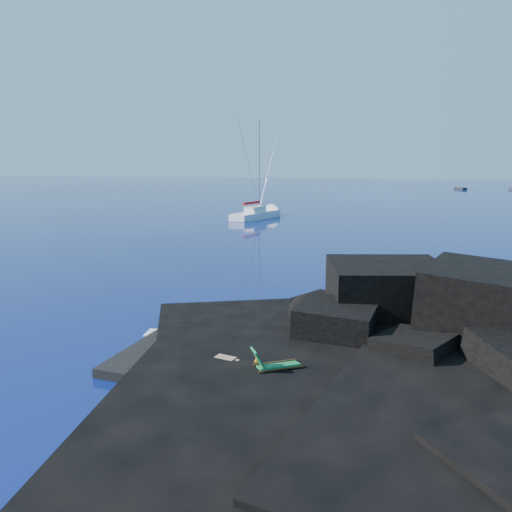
{
  "coord_description": "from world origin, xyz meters",
  "views": [
    {
      "loc": [
        9.3,
        -16.58,
        7.49
      ],
      "look_at": [
        2.68,
        11.25,
        2.0
      ],
      "focal_mm": 35.0,
      "sensor_mm": 36.0,
      "label": 1
    }
  ],
  "objects_px": {
    "marker_cone": "(257,362)",
    "distant_boat_a": "(460,189)",
    "sunbather": "(225,360)",
    "sailboat": "(257,218)",
    "deck_chair": "(278,360)"
  },
  "relations": [
    {
      "from": "distant_boat_a",
      "to": "marker_cone",
      "type": "bearing_deg",
      "value": -124.98
    },
    {
      "from": "distant_boat_a",
      "to": "sunbather",
      "type": "bearing_deg",
      "value": -125.51
    },
    {
      "from": "sailboat",
      "to": "distant_boat_a",
      "type": "xyz_separation_m",
      "value": [
        36.73,
        76.96,
        0.0
      ]
    },
    {
      "from": "marker_cone",
      "to": "distant_boat_a",
      "type": "relative_size",
      "value": 0.13
    },
    {
      "from": "sailboat",
      "to": "sunbather",
      "type": "height_order",
      "value": "sailboat"
    },
    {
      "from": "sailboat",
      "to": "distant_boat_a",
      "type": "bearing_deg",
      "value": 83.46
    },
    {
      "from": "deck_chair",
      "to": "sunbather",
      "type": "bearing_deg",
      "value": 137.27
    },
    {
      "from": "sailboat",
      "to": "sunbather",
      "type": "relative_size",
      "value": 7.0
    },
    {
      "from": "sailboat",
      "to": "deck_chair",
      "type": "bearing_deg",
      "value": -56.94
    },
    {
      "from": "sailboat",
      "to": "deck_chair",
      "type": "xyz_separation_m",
      "value": [
        12.07,
        -48.12,
        0.91
      ]
    },
    {
      "from": "sunbather",
      "to": "marker_cone",
      "type": "xyz_separation_m",
      "value": [
        1.17,
        -0.13,
        0.08
      ]
    },
    {
      "from": "sunbather",
      "to": "sailboat",
      "type": "bearing_deg",
      "value": 116.69
    },
    {
      "from": "marker_cone",
      "to": "distant_boat_a",
      "type": "xyz_separation_m",
      "value": [
        25.48,
        124.8,
        -0.62
      ]
    },
    {
      "from": "sunbather",
      "to": "distant_boat_a",
      "type": "relative_size",
      "value": 0.44
    },
    {
      "from": "deck_chair",
      "to": "distant_boat_a",
      "type": "height_order",
      "value": "deck_chair"
    }
  ]
}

